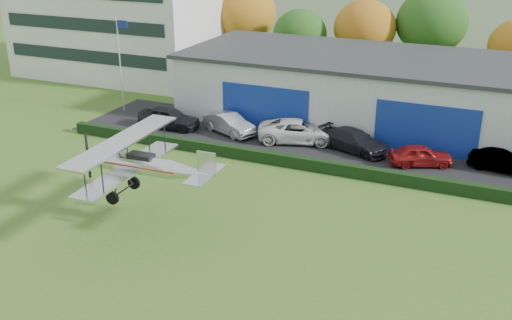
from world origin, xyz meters
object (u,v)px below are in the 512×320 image
at_px(car_4, 421,155).
at_px(car_5, 501,162).
at_px(car_2, 299,131).
at_px(car_3, 354,141).
at_px(car_1, 229,124).
at_px(car_0, 169,118).
at_px(hangar, 439,96).
at_px(flagpole, 121,56).
at_px(biplane, 143,163).
at_px(office_block, 129,21).

bearing_deg(car_4, car_5, -101.04).
height_order(car_2, car_3, car_2).
bearing_deg(car_3, car_2, 107.18).
relative_size(car_2, car_5, 1.47).
height_order(car_1, car_4, car_1).
height_order(car_0, car_1, car_0).
xyz_separation_m(car_0, car_3, (14.55, 0.90, -0.08)).
bearing_deg(hangar, car_5, -54.61).
relative_size(flagpole, car_0, 1.64).
bearing_deg(car_1, car_0, 121.71).
distance_m(hangar, flagpole, 25.68).
bearing_deg(hangar, biplane, -118.01).
bearing_deg(flagpole, hangar, 13.51).
relative_size(flagpole, car_1, 1.73).
bearing_deg(biplane, car_5, 39.93).
relative_size(car_2, car_4, 1.43).
bearing_deg(car_1, car_3, -65.40).
relative_size(hangar, office_block, 1.97).
height_order(car_4, car_5, car_4).
relative_size(car_0, car_5, 1.21).
xyz_separation_m(hangar, car_0, (-19.15, -8.24, -1.78)).
bearing_deg(car_1, car_5, -65.37).
bearing_deg(car_2, flagpole, 69.05).
height_order(flagpole, car_0, flagpole).
xyz_separation_m(office_block, car_5, (38.07, -14.16, -4.50)).
xyz_separation_m(flagpole, biplane, (12.97, -16.43, -1.25)).
distance_m(office_block, car_4, 36.74).
xyz_separation_m(car_3, car_4, (4.72, -0.88, -0.05)).
distance_m(hangar, car_1, 16.24).
distance_m(car_2, biplane, 15.81).
bearing_deg(car_0, car_2, -86.19).
bearing_deg(car_5, car_0, 101.03).
xyz_separation_m(car_2, car_4, (8.94, -1.08, -0.12)).
relative_size(hangar, biplane, 4.66).
bearing_deg(car_4, car_1, 63.90).
xyz_separation_m(office_block, car_1, (18.73, -14.55, -4.40)).
height_order(hangar, car_4, hangar).
distance_m(car_1, car_5, 19.34).
xyz_separation_m(car_1, car_4, (14.39, -0.68, -0.06)).
distance_m(car_5, biplane, 23.01).
height_order(flagpole, biplane, flagpole).
relative_size(car_1, car_4, 1.12).
relative_size(car_3, car_4, 1.25).
distance_m(office_block, car_0, 21.06).
xyz_separation_m(flagpole, car_2, (16.07, -1.16, -3.92)).
relative_size(car_1, car_3, 0.89).
distance_m(car_1, car_3, 9.67).
distance_m(car_4, biplane, 18.82).
bearing_deg(car_2, biplane, 151.69).
relative_size(car_0, car_2, 0.83).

